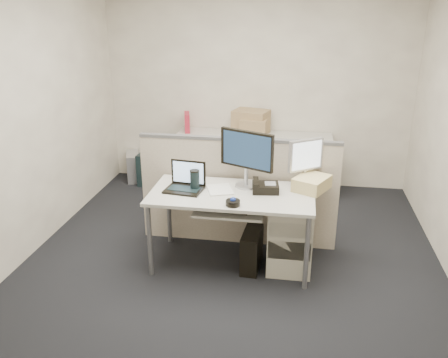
% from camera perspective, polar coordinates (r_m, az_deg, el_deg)
% --- Properties ---
extents(floor, '(4.00, 4.50, 0.01)m').
position_cam_1_polar(floor, '(4.67, 0.90, -10.04)').
color(floor, black).
rests_on(floor, ground).
extents(wall_back, '(4.00, 0.02, 2.70)m').
position_cam_1_polar(wall_back, '(6.33, 4.00, 11.30)').
color(wall_back, silver).
rests_on(wall_back, ground).
extents(wall_front, '(4.00, 0.02, 2.70)m').
position_cam_1_polar(wall_front, '(2.09, -8.06, -9.22)').
color(wall_front, silver).
rests_on(wall_front, ground).
extents(wall_left, '(0.02, 4.50, 2.70)m').
position_cam_1_polar(wall_left, '(4.84, -23.31, 6.72)').
color(wall_left, silver).
rests_on(wall_left, ground).
extents(desk, '(1.50, 0.75, 0.73)m').
position_cam_1_polar(desk, '(4.36, 0.95, -2.47)').
color(desk, beige).
rests_on(desk, floor).
extents(keyboard_tray, '(0.62, 0.32, 0.02)m').
position_cam_1_polar(keyboard_tray, '(4.22, 0.59, -3.98)').
color(keyboard_tray, beige).
rests_on(keyboard_tray, desk).
extents(drawer_pedestal, '(0.40, 0.55, 0.65)m').
position_cam_1_polar(drawer_pedestal, '(4.52, 7.98, -6.60)').
color(drawer_pedestal, beige).
rests_on(drawer_pedestal, floor).
extents(cubicle_partition, '(2.00, 0.06, 1.10)m').
position_cam_1_polar(cubicle_partition, '(4.81, 1.71, -1.66)').
color(cubicle_partition, '#C2B3A0').
rests_on(cubicle_partition, floor).
extents(back_counter, '(2.00, 0.60, 0.72)m').
position_cam_1_polar(back_counter, '(6.26, 3.49, 1.85)').
color(back_counter, beige).
rests_on(back_counter, floor).
extents(monitor_main, '(0.58, 0.42, 0.54)m').
position_cam_1_polar(monitor_main, '(4.40, 2.73, 2.40)').
color(monitor_main, black).
rests_on(monitor_main, desk).
extents(monitor_small, '(0.40, 0.36, 0.44)m').
position_cam_1_polar(monitor_small, '(4.52, 9.74, 1.96)').
color(monitor_small, '#B7B7BC').
rests_on(monitor_small, desk).
extents(laptop, '(0.37, 0.30, 0.25)m').
position_cam_1_polar(laptop, '(4.35, -4.88, 0.14)').
color(laptop, black).
rests_on(laptop, desk).
extents(trackball, '(0.14, 0.14, 0.05)m').
position_cam_1_polar(trackball, '(4.07, 1.08, -2.89)').
color(trackball, black).
rests_on(trackball, desk).
extents(desk_phone, '(0.26, 0.23, 0.08)m').
position_cam_1_polar(desk_phone, '(4.37, 5.00, -1.05)').
color(desk_phone, black).
rests_on(desk_phone, desk).
extents(paper_stack, '(0.30, 0.33, 0.01)m').
position_cam_1_polar(paper_stack, '(4.39, -0.51, -1.28)').
color(paper_stack, silver).
rests_on(paper_stack, desk).
extents(sticky_pad, '(0.09, 0.09, 0.01)m').
position_cam_1_polar(sticky_pad, '(4.34, 0.30, -1.57)').
color(sticky_pad, '#CED53B').
rests_on(sticky_pad, desk).
extents(travel_mug, '(0.10, 0.10, 0.18)m').
position_cam_1_polar(travel_mug, '(4.38, -3.54, -0.20)').
color(travel_mug, black).
rests_on(travel_mug, desk).
extents(banana, '(0.17, 0.09, 0.04)m').
position_cam_1_polar(banana, '(4.39, 4.76, -1.18)').
color(banana, gold).
rests_on(banana, desk).
extents(cellphone, '(0.08, 0.11, 0.01)m').
position_cam_1_polar(cellphone, '(4.51, 2.58, -0.72)').
color(cellphone, black).
rests_on(cellphone, desk).
extents(manila_folders, '(0.38, 0.42, 0.13)m').
position_cam_1_polar(manila_folders, '(4.46, 10.51, -0.50)').
color(manila_folders, tan).
rests_on(manila_folders, desk).
extents(keyboard, '(0.48, 0.22, 0.03)m').
position_cam_1_polar(keyboard, '(4.25, 0.00, -3.42)').
color(keyboard, black).
rests_on(keyboard, keyboard_tray).
extents(pc_tower_desk, '(0.18, 0.41, 0.37)m').
position_cam_1_polar(pc_tower_desk, '(4.51, 3.36, -8.47)').
color(pc_tower_desk, black).
rests_on(pc_tower_desk, floor).
extents(pc_tower_spare_dark, '(0.21, 0.48, 0.44)m').
position_cam_1_polar(pc_tower_spare_dark, '(6.65, -9.02, 1.48)').
color(pc_tower_spare_dark, black).
rests_on(pc_tower_spare_dark, floor).
extents(pc_tower_spare_silver, '(0.30, 0.44, 0.38)m').
position_cam_1_polar(pc_tower_spare_silver, '(6.78, -10.90, 1.50)').
color(pc_tower_spare_silver, '#B7B7BC').
rests_on(pc_tower_spare_silver, floor).
extents(cardboard_box_left, '(0.51, 0.43, 0.33)m').
position_cam_1_polar(cardboard_box_left, '(6.23, 3.25, 6.79)').
color(cardboard_box_left, '#9E7D58').
rests_on(cardboard_box_left, back_counter).
extents(cardboard_box_right, '(0.35, 0.28, 0.24)m').
position_cam_1_polar(cardboard_box_right, '(6.13, 3.59, 6.12)').
color(cardboard_box_right, '#9E7D58').
rests_on(cardboard_box_right, back_counter).
extents(red_binder, '(0.13, 0.29, 0.26)m').
position_cam_1_polar(red_binder, '(6.36, -4.46, 6.75)').
color(red_binder, '#A21E30').
rests_on(red_binder, back_counter).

